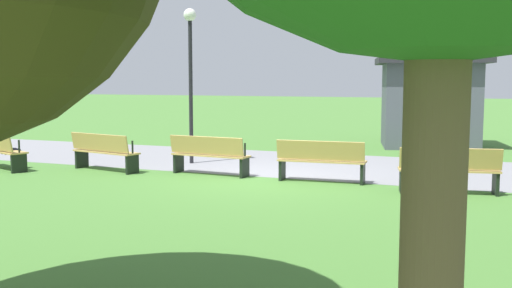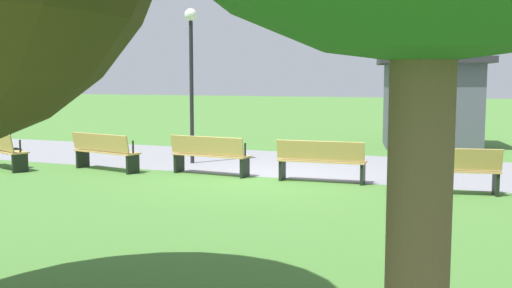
# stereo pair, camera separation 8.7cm
# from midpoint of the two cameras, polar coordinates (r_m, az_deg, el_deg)

# --- Properties ---
(ground_plane) EXTENTS (120.00, 120.00, 0.00)m
(ground_plane) POSITION_cam_midpoint_polar(r_m,az_deg,el_deg) (13.20, 0.66, -3.23)
(ground_plane) COLOR #477A33
(path_paving) EXTENTS (27.57, 4.58, 0.01)m
(path_paving) POSITION_cam_midpoint_polar(r_m,az_deg,el_deg) (15.40, 3.81, -1.88)
(path_paving) COLOR gray
(path_paving) RESTS_ON ground
(bench_1) EXTENTS (1.90, 0.85, 0.89)m
(bench_1) POSITION_cam_midpoint_polar(r_m,az_deg,el_deg) (14.57, -14.42, -0.64)
(bench_1) COLOR tan
(bench_1) RESTS_ON ground
(bench_2) EXTENTS (1.87, 0.60, 0.89)m
(bench_2) POSITION_cam_midpoint_polar(r_m,az_deg,el_deg) (13.55, -4.66, -0.97)
(bench_2) COLOR tan
(bench_2) RESTS_ON ground
(bench_3) EXTENTS (1.87, 0.60, 0.89)m
(bench_3) POSITION_cam_midpoint_polar(r_m,az_deg,el_deg) (12.62, 6.00, -1.51)
(bench_3) COLOR tan
(bench_3) RESTS_ON ground
(bench_4) EXTENTS (1.90, 0.85, 0.89)m
(bench_4) POSITION_cam_midpoint_polar(r_m,az_deg,el_deg) (11.83, 17.63, -2.28)
(bench_4) COLOR tan
(bench_4) RESTS_ON ground
(person_seated) EXTENTS (0.46, 0.59, 1.20)m
(person_seated) POSITION_cam_midpoint_polar(r_m,az_deg,el_deg) (15.57, -22.71, 0.09)
(person_seated) COLOR navy
(person_seated) RESTS_ON ground
(lamp_post) EXTENTS (0.32, 0.32, 3.92)m
(lamp_post) POSITION_cam_midpoint_polar(r_m,az_deg,el_deg) (15.44, -6.41, 8.30)
(lamp_post) COLOR black
(lamp_post) RESTS_ON ground
(kiosk) EXTENTS (3.90, 3.51, 2.83)m
(kiosk) POSITION_cam_midpoint_polar(r_m,az_deg,el_deg) (19.94, 16.00, 3.91)
(kiosk) COLOR #4C515B
(kiosk) RESTS_ON ground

